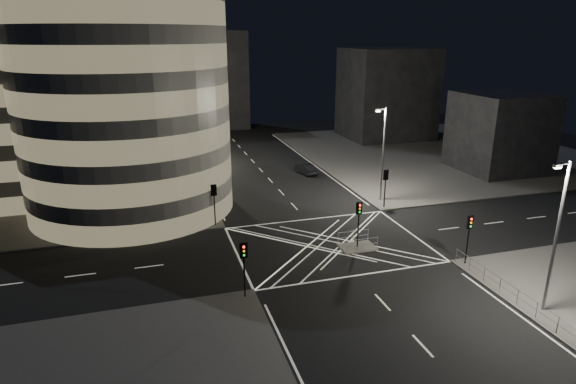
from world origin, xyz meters
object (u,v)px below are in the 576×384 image
object	(u,v)px
traffic_signal_nl	(244,260)
street_lamp_left_far	(183,126)
street_lamp_right_near	(556,233)
sedan	(306,169)
traffic_signal_nr	(469,230)
traffic_signal_fl	(214,197)
street_lamp_right_far	(383,151)
traffic_signal_fr	(386,181)
street_lamp_left_near	(199,157)
central_island	(357,247)
traffic_signal_island	(359,216)

from	to	relation	value
traffic_signal_nl	street_lamp_left_far	distance (m)	36.90
street_lamp_right_near	sedan	bearing A→B (deg)	96.77
traffic_signal_nr	traffic_signal_nl	bearing A→B (deg)	180.00
traffic_signal_fl	street_lamp_right_far	world-z (taller)	street_lamp_right_far
traffic_signal_fr	street_lamp_right_near	bearing A→B (deg)	-88.25
street_lamp_left_near	sedan	xyz separation A→B (m)	(14.65, 9.59, -4.87)
sedan	traffic_signal_nr	bearing A→B (deg)	86.43
street_lamp_left_far	street_lamp_right_far	bearing A→B (deg)	-48.06
central_island	traffic_signal_fr	xyz separation A→B (m)	(6.80, 8.30, 2.84)
central_island	street_lamp_right_far	xyz separation A→B (m)	(7.44, 10.50, 5.47)
traffic_signal_nr	sedan	world-z (taller)	traffic_signal_nr
street_lamp_right_far	street_lamp_right_near	world-z (taller)	same
traffic_signal_fl	street_lamp_right_far	distance (m)	18.55
traffic_signal_nl	traffic_signal_fr	bearing A→B (deg)	37.69
street_lamp_left_near	street_lamp_right_near	bearing A→B (deg)	-54.03
traffic_signal_nr	traffic_signal_fl	bearing A→B (deg)	142.31
traffic_signal_fl	traffic_signal_fr	xyz separation A→B (m)	(17.60, 0.00, 0.00)
traffic_signal_nl	street_lamp_right_near	size ratio (longest dim) A/B	0.40
traffic_signal_fl	street_lamp_right_near	bearing A→B (deg)	-48.76
traffic_signal_nl	sedan	xyz separation A→B (m)	(14.01, 28.39, -2.25)
street_lamp_right_near	sedan	size ratio (longest dim) A/B	2.47
central_island	street_lamp_right_far	distance (m)	13.98
traffic_signal_fr	sedan	xyz separation A→B (m)	(-3.59, 14.79, -2.25)
traffic_signal_island	street_lamp_left_far	distance (m)	33.61
traffic_signal_nr	street_lamp_left_near	bearing A→B (deg)	134.13
street_lamp_left_near	traffic_signal_fr	bearing A→B (deg)	-15.92
street_lamp_left_near	street_lamp_right_near	size ratio (longest dim) A/B	1.00
street_lamp_left_near	street_lamp_left_far	world-z (taller)	same
traffic_signal_fl	street_lamp_right_far	bearing A→B (deg)	6.88
traffic_signal_fr	street_lamp_left_near	xyz separation A→B (m)	(-18.24, 5.20, 2.63)
central_island	sedan	distance (m)	23.32
traffic_signal_nr	street_lamp_right_far	world-z (taller)	street_lamp_right_far
central_island	street_lamp_left_near	bearing A→B (deg)	130.27
central_island	street_lamp_left_far	xyz separation A→B (m)	(-11.44, 31.50, 5.47)
traffic_signal_nr	street_lamp_right_near	size ratio (longest dim) A/B	0.40
traffic_signal_island	street_lamp_left_far	bearing A→B (deg)	109.95
traffic_signal_nl	street_lamp_right_near	bearing A→B (deg)	-21.55
traffic_signal_island	street_lamp_right_far	size ratio (longest dim) A/B	0.40
traffic_signal_nr	street_lamp_right_far	size ratio (longest dim) A/B	0.40
street_lamp_right_far	street_lamp_right_near	xyz separation A→B (m)	(0.00, -23.00, 0.00)
traffic_signal_fl	traffic_signal_nr	bearing A→B (deg)	-37.69
central_island	street_lamp_left_near	size ratio (longest dim) A/B	0.30
central_island	traffic_signal_nr	bearing A→B (deg)	-37.93
traffic_signal_fl	traffic_signal_island	xyz separation A→B (m)	(10.80, -8.30, 0.00)
central_island	traffic_signal_island	size ratio (longest dim) A/B	0.75
sedan	central_island	bearing A→B (deg)	71.31
street_lamp_left_far	traffic_signal_fl	bearing A→B (deg)	-88.43
traffic_signal_fl	street_lamp_left_near	size ratio (longest dim) A/B	0.40
traffic_signal_fl	street_lamp_right_near	distance (m)	27.79
sedan	street_lamp_left_far	bearing A→B (deg)	-40.64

